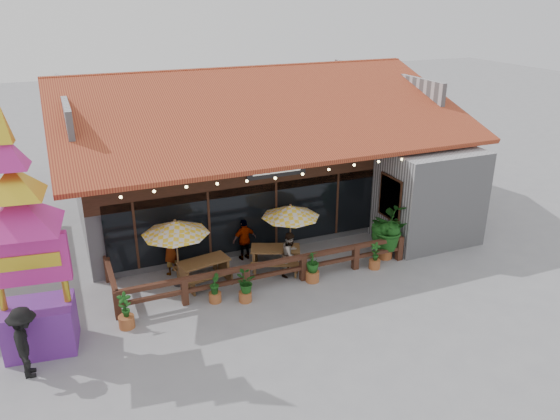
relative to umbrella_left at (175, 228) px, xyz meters
name	(u,v)px	position (x,y,z in m)	size (l,w,h in m)	color
ground	(310,270)	(4.38, -0.80, -2.03)	(100.00, 100.00, 0.00)	gray
restaurant_building	(251,158)	(4.64, 5.81, 0.18)	(15.50, 14.73, 6.09)	#9E9EA2
patio_railing	(251,270)	(2.13, -1.06, -1.41)	(10.00, 2.60, 0.92)	#462619
umbrella_left	(175,228)	(0.00, 0.00, 0.00)	(2.74, 2.74, 2.32)	brown
umbrella_right	(291,211)	(4.04, 0.12, -0.12)	(2.48, 2.48, 2.19)	brown
picnic_table_left	(204,267)	(0.81, -0.16, -1.49)	(1.87, 1.68, 0.79)	brown
picnic_table_right	(275,255)	(3.33, -0.22, -1.48)	(2.10, 1.98, 0.81)	brown
thai_sign_tower	(20,218)	(-4.17, -1.97, 1.77)	(2.96, 2.96, 7.19)	#622487
tropical_plant	(387,229)	(7.31, -0.97, -0.89)	(1.68, 1.79, 1.98)	#985129
diner_a	(170,250)	(-0.06, 0.86, -1.14)	(0.65, 0.42, 1.77)	#3D1F13
diner_b	(290,254)	(3.63, -0.80, -1.25)	(0.75, 0.58, 1.54)	#3D1F13
diner_c	(245,240)	(2.60, 0.90, -1.26)	(0.90, 0.37, 1.53)	#3D1F13
pedestrian	(26,342)	(-4.49, -3.06, -1.07)	(1.23, 0.71, 1.91)	black
planter_a	(126,313)	(-1.96, -1.87, -1.56)	(0.45, 0.45, 1.11)	#985129
planter_b	(215,289)	(0.77, -1.50, -1.60)	(0.40, 0.43, 0.95)	#985129
planter_c	(245,285)	(1.64, -1.84, -1.47)	(0.80, 0.79, 0.99)	#985129
planter_d	(313,267)	(4.12, -1.52, -1.49)	(0.58, 0.58, 1.11)	#985129
planter_e	(375,258)	(6.52, -1.53, -1.62)	(0.40, 0.41, 0.97)	#985129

